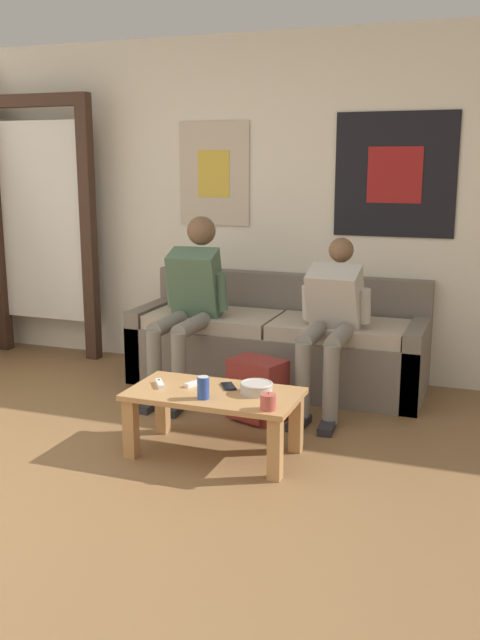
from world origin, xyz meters
The scene contains 14 objects.
ground_plane centered at (0.00, 0.00, 0.00)m, with size 18.00×18.00×0.00m, color brown.
wall_back centered at (0.00, 2.70, 1.28)m, with size 10.00×0.07×2.55m.
door_frame centered at (-1.89, 2.48, 1.20)m, with size 1.00×0.10×2.15m.
couch centered at (0.23, 2.32, 0.29)m, with size 2.13×0.74×0.79m.
coffee_table centered at (0.28, 0.95, 0.30)m, with size 0.95×0.51×0.37m.
person_seated_adult centered at (-0.31, 1.95, 0.68)m, with size 0.47×0.91×1.24m.
person_seated_teen centered at (0.71, 1.94, 0.62)m, with size 0.47×0.88×1.12m.
backpack centered at (0.33, 1.56, 0.19)m, with size 0.40×0.33×0.40m.
ceramic_bowl centered at (0.51, 1.00, 0.41)m, with size 0.18×0.18×0.06m.
pillar_candle centered at (0.66, 0.77, 0.41)m, with size 0.08×0.08×0.09m.
drink_can_blue centered at (0.27, 0.82, 0.43)m, with size 0.07×0.07×0.12m.
game_controller_near_left centered at (0.14, 1.02, 0.38)m, with size 0.09×0.15×0.03m.
game_controller_near_right centered at (-0.05, 0.94, 0.38)m, with size 0.11×0.14×0.03m.
cell_phone centered at (0.33, 1.05, 0.38)m, with size 0.13×0.15×0.01m.
Camera 1 is at (1.72, -2.54, 1.62)m, focal length 40.00 mm.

